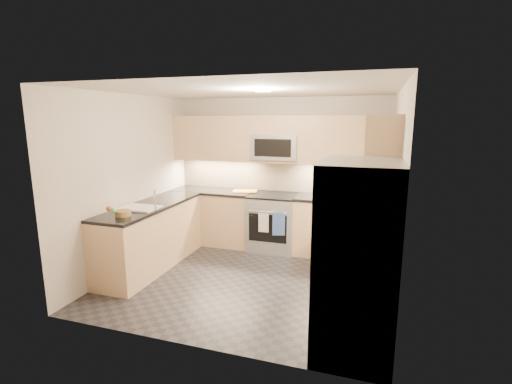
% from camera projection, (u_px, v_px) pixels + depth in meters
% --- Properties ---
extents(floor, '(3.60, 3.20, 0.00)m').
position_uv_depth(floor, '(248.00, 279.00, 5.07)').
color(floor, black).
rests_on(floor, ground).
extents(ceiling, '(3.60, 3.20, 0.02)m').
position_uv_depth(ceiling, '(247.00, 90.00, 4.58)').
color(ceiling, beige).
rests_on(ceiling, wall_back).
extents(wall_back, '(3.60, 0.02, 2.50)m').
position_uv_depth(wall_back, '(279.00, 173.00, 6.31)').
color(wall_back, '#BCB1A4').
rests_on(wall_back, floor).
extents(wall_front, '(3.60, 0.02, 2.50)m').
position_uv_depth(wall_front, '(189.00, 221.00, 3.33)').
color(wall_front, '#BCB1A4').
rests_on(wall_front, floor).
extents(wall_left, '(0.02, 3.20, 2.50)m').
position_uv_depth(wall_left, '(131.00, 182.00, 5.36)').
color(wall_left, '#BCB1A4').
rests_on(wall_left, floor).
extents(wall_right, '(0.02, 3.20, 2.50)m').
position_uv_depth(wall_right, '(395.00, 199.00, 4.28)').
color(wall_right, '#BCB1A4').
rests_on(wall_right, floor).
extents(base_cab_back_left, '(1.42, 0.60, 0.90)m').
position_uv_depth(base_cab_back_left, '(214.00, 217.00, 6.52)').
color(base_cab_back_left, tan).
rests_on(base_cab_back_left, floor).
extents(base_cab_back_right, '(1.42, 0.60, 0.90)m').
position_uv_depth(base_cab_back_right, '(340.00, 228.00, 5.86)').
color(base_cab_back_right, tan).
rests_on(base_cab_back_right, floor).
extents(base_cab_right, '(0.60, 1.70, 0.90)m').
position_uv_depth(base_cab_right, '(364.00, 257.00, 4.67)').
color(base_cab_right, tan).
rests_on(base_cab_right, floor).
extents(base_cab_peninsula, '(0.60, 2.00, 0.90)m').
position_uv_depth(base_cab_peninsula, '(151.00, 237.00, 5.43)').
color(base_cab_peninsula, tan).
rests_on(base_cab_peninsula, floor).
extents(countertop_back_left, '(1.42, 0.63, 0.04)m').
position_uv_depth(countertop_back_left, '(213.00, 191.00, 6.43)').
color(countertop_back_left, black).
rests_on(countertop_back_left, base_cab_back_left).
extents(countertop_back_right, '(1.42, 0.63, 0.04)m').
position_uv_depth(countertop_back_right, '(341.00, 199.00, 5.77)').
color(countertop_back_right, black).
rests_on(countertop_back_right, base_cab_back_right).
extents(countertop_right, '(0.63, 1.70, 0.04)m').
position_uv_depth(countertop_right, '(366.00, 221.00, 4.57)').
color(countertop_right, black).
rests_on(countertop_right, base_cab_right).
extents(countertop_peninsula, '(0.63, 2.00, 0.04)m').
position_uv_depth(countertop_peninsula, '(150.00, 206.00, 5.34)').
color(countertop_peninsula, black).
rests_on(countertop_peninsula, base_cab_peninsula).
extents(upper_cab_back, '(3.60, 0.35, 0.75)m').
position_uv_depth(upper_cab_back, '(276.00, 139.00, 6.04)').
color(upper_cab_back, tan).
rests_on(upper_cab_back, wall_back).
extents(upper_cab_right, '(0.35, 1.95, 0.75)m').
position_uv_depth(upper_cab_right, '(382.00, 147.00, 4.48)').
color(upper_cab_right, tan).
rests_on(upper_cab_right, wall_right).
extents(backsplash_back, '(3.60, 0.01, 0.51)m').
position_uv_depth(backsplash_back, '(278.00, 176.00, 6.32)').
color(backsplash_back, tan).
rests_on(backsplash_back, wall_back).
extents(backsplash_right, '(0.01, 2.30, 0.51)m').
position_uv_depth(backsplash_right, '(392.00, 196.00, 4.71)').
color(backsplash_right, tan).
rests_on(backsplash_right, wall_right).
extents(gas_range, '(0.76, 0.65, 0.91)m').
position_uv_depth(gas_range, '(273.00, 223.00, 6.17)').
color(gas_range, '#9A9DA1').
rests_on(gas_range, floor).
extents(range_cooktop, '(0.76, 0.65, 0.03)m').
position_uv_depth(range_cooktop, '(273.00, 196.00, 6.08)').
color(range_cooktop, black).
rests_on(range_cooktop, gas_range).
extents(oven_door_glass, '(0.62, 0.02, 0.45)m').
position_uv_depth(oven_door_glass, '(268.00, 228.00, 5.86)').
color(oven_door_glass, black).
rests_on(oven_door_glass, gas_range).
extents(oven_handle, '(0.60, 0.02, 0.02)m').
position_uv_depth(oven_handle, '(267.00, 212.00, 5.79)').
color(oven_handle, '#B2B5BA').
rests_on(oven_handle, gas_range).
extents(microwave, '(0.76, 0.40, 0.40)m').
position_uv_depth(microwave, '(276.00, 147.00, 6.04)').
color(microwave, '#96989D').
rests_on(microwave, upper_cab_back).
extents(microwave_door, '(0.60, 0.01, 0.28)m').
position_uv_depth(microwave_door, '(272.00, 148.00, 5.85)').
color(microwave_door, black).
rests_on(microwave_door, microwave).
extents(refrigerator, '(0.70, 0.90, 1.80)m').
position_uv_depth(refrigerator, '(356.00, 259.00, 3.38)').
color(refrigerator, '#A7A9AF').
rests_on(refrigerator, floor).
extents(fridge_handle_left, '(0.02, 0.02, 1.20)m').
position_uv_depth(fridge_handle_left, '(313.00, 256.00, 3.31)').
color(fridge_handle_left, '#B2B5BA').
rests_on(fridge_handle_left, refrigerator).
extents(fridge_handle_right, '(0.02, 0.02, 1.20)m').
position_uv_depth(fridge_handle_right, '(319.00, 243.00, 3.65)').
color(fridge_handle_right, '#B2B5BA').
rests_on(fridge_handle_right, refrigerator).
extents(sink_basin, '(0.52, 0.38, 0.16)m').
position_uv_depth(sink_basin, '(139.00, 213.00, 5.11)').
color(sink_basin, white).
rests_on(sink_basin, base_cab_peninsula).
extents(faucet, '(0.03, 0.03, 0.28)m').
position_uv_depth(faucet, '(155.00, 200.00, 5.00)').
color(faucet, silver).
rests_on(faucet, countertop_peninsula).
extents(utensil_bowl, '(0.32, 0.32, 0.15)m').
position_uv_depth(utensil_bowl, '(373.00, 197.00, 5.49)').
color(utensil_bowl, green).
rests_on(utensil_bowl, countertop_back_right).
extents(cutting_board, '(0.47, 0.38, 0.01)m').
position_uv_depth(cutting_board, '(245.00, 191.00, 6.29)').
color(cutting_board, '#C36912').
rests_on(cutting_board, countertop_back_left).
extents(fruit_basket, '(0.22, 0.22, 0.07)m').
position_uv_depth(fruit_basket, '(123.00, 213.00, 4.71)').
color(fruit_basket, olive).
rests_on(fruit_basket, countertop_peninsula).
extents(fruit_apple, '(0.06, 0.06, 0.06)m').
position_uv_depth(fruit_apple, '(109.00, 209.00, 4.62)').
color(fruit_apple, '#B03814').
rests_on(fruit_apple, fruit_basket).
extents(fruit_pear, '(0.07, 0.07, 0.07)m').
position_uv_depth(fruit_pear, '(113.00, 210.00, 4.55)').
color(fruit_pear, '#58B24C').
rests_on(fruit_pear, fruit_basket).
extents(dish_towel_check, '(0.16, 0.02, 0.31)m').
position_uv_depth(dish_towel_check, '(264.00, 223.00, 5.82)').
color(dish_towel_check, white).
rests_on(dish_towel_check, oven_handle).
extents(dish_towel_blue, '(0.19, 0.07, 0.37)m').
position_uv_depth(dish_towel_blue, '(279.00, 224.00, 5.75)').
color(dish_towel_blue, '#304885').
rests_on(dish_towel_blue, oven_handle).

